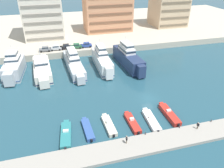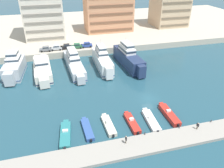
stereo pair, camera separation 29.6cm
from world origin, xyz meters
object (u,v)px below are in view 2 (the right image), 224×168
(motorboat_blue_left, at_px, (87,129))
(pedestrian_near_edge, at_px, (198,125))
(yacht_white_center_left, at_px, (102,60))
(motorboat_red_center_left, at_px, (132,123))
(yacht_silver_far_left, at_px, (14,67))
(yacht_ivory_left, at_px, (42,69))
(motorboat_red_center_right, at_px, (169,114))
(car_blue_center, at_px, (87,45))
(pedestrian_mid_deck, at_px, (126,139))
(motorboat_teal_far_left, at_px, (66,134))
(motorboat_white_center, at_px, (151,120))
(yacht_silver_mid_left, at_px, (74,63))
(motorboat_cream_mid_left, at_px, (108,125))
(car_green_center_left, at_px, (77,46))
(car_grey_far_left, at_px, (46,49))
(yacht_navy_center, at_px, (128,58))
(car_black_mid_left, at_px, (66,46))
(car_silver_left, at_px, (56,47))

(motorboat_blue_left, height_order, pedestrian_near_edge, pedestrian_near_edge)
(motorboat_blue_left, bearing_deg, yacht_white_center_left, 71.63)
(motorboat_blue_left, xyz_separation_m, motorboat_red_center_left, (9.50, -0.40, 0.04))
(yacht_silver_far_left, xyz_separation_m, yacht_ivory_left, (8.10, -1.50, -0.83))
(yacht_silver_far_left, height_order, motorboat_red_center_right, yacht_silver_far_left)
(car_blue_center, bearing_deg, pedestrian_mid_deck, -90.62)
(motorboat_teal_far_left, height_order, motorboat_white_center, motorboat_teal_far_left)
(yacht_silver_mid_left, relative_size, motorboat_red_center_left, 3.05)
(yacht_white_center_left, height_order, motorboat_cream_mid_left, yacht_white_center_left)
(motorboat_red_center_right, height_order, car_green_center_left, car_green_center_left)
(yacht_silver_mid_left, bearing_deg, car_green_center_left, 78.80)
(yacht_silver_far_left, relative_size, car_grey_far_left, 3.70)
(pedestrian_mid_deck, bearing_deg, motorboat_red_center_left, 60.47)
(motorboat_red_center_right, bearing_deg, motorboat_blue_left, -179.71)
(motorboat_blue_left, height_order, car_blue_center, car_blue_center)
(yacht_navy_center, height_order, motorboat_cream_mid_left, yacht_navy_center)
(yacht_navy_center, bearing_deg, motorboat_white_center, -98.92)
(yacht_white_center_left, bearing_deg, yacht_silver_far_left, 177.00)
(car_blue_center, bearing_deg, motorboat_teal_far_left, -104.47)
(yacht_silver_mid_left, relative_size, car_black_mid_left, 5.47)
(yacht_silver_mid_left, bearing_deg, motorboat_cream_mid_left, -82.91)
(yacht_ivory_left, height_order, car_green_center_left, yacht_ivory_left)
(motorboat_cream_mid_left, relative_size, motorboat_white_center, 0.90)
(motorboat_red_center_left, bearing_deg, yacht_navy_center, 73.02)
(motorboat_red_center_left, relative_size, car_grey_far_left, 1.78)
(pedestrian_mid_deck, bearing_deg, motorboat_teal_far_left, 153.42)
(yacht_silver_mid_left, distance_m, yacht_white_center_left, 9.10)
(motorboat_white_center, height_order, pedestrian_near_edge, pedestrian_near_edge)
(motorboat_red_center_left, height_order, car_grey_far_left, car_grey_far_left)
(car_grey_far_left, bearing_deg, motorboat_red_center_right, -58.21)
(motorboat_blue_left, bearing_deg, yacht_silver_mid_left, 88.70)
(motorboat_blue_left, bearing_deg, pedestrian_near_edge, -15.48)
(motorboat_cream_mid_left, bearing_deg, car_blue_center, 86.83)
(car_green_center_left, bearing_deg, yacht_silver_mid_left, -101.20)
(yacht_navy_center, distance_m, motorboat_white_center, 29.51)
(motorboat_white_center, relative_size, pedestrian_near_edge, 5.16)
(yacht_ivory_left, height_order, motorboat_white_center, yacht_ivory_left)
(yacht_ivory_left, height_order, car_silver_left, yacht_ivory_left)
(motorboat_white_center, height_order, car_blue_center, car_blue_center)
(yacht_silver_mid_left, bearing_deg, pedestrian_near_edge, -60.31)
(yacht_white_center_left, relative_size, motorboat_red_center_left, 2.54)
(car_silver_left, bearing_deg, motorboat_blue_left, -84.39)
(yacht_navy_center, distance_m, pedestrian_near_edge, 34.50)
(yacht_white_center_left, height_order, car_blue_center, yacht_white_center_left)
(yacht_silver_far_left, bearing_deg, pedestrian_near_edge, -43.38)
(motorboat_white_center, bearing_deg, yacht_white_center_left, 97.76)
(yacht_silver_far_left, xyz_separation_m, motorboat_red_center_right, (35.56, -30.44, -2.12))
(yacht_navy_center, bearing_deg, motorboat_red_center_right, -89.69)
(car_grey_far_left, xyz_separation_m, pedestrian_mid_deck, (14.22, -48.57, -1.60))
(motorboat_white_center, relative_size, car_blue_center, 1.99)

